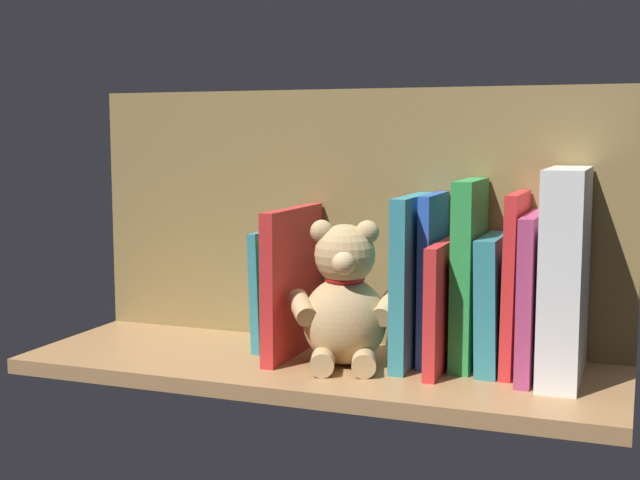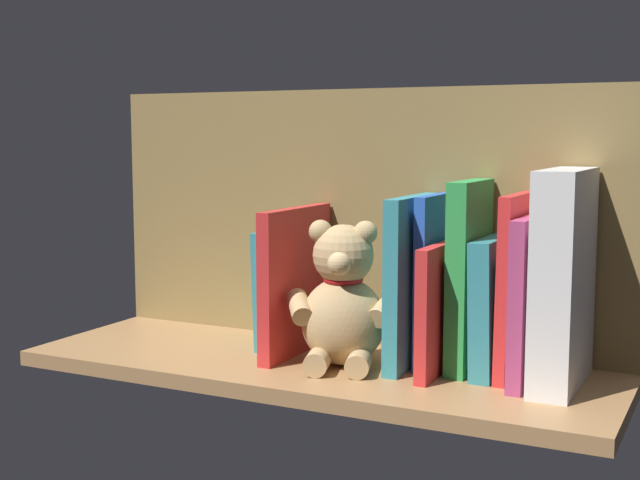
% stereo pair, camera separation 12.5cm
% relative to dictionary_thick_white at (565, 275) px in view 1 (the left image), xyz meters
% --- Properties ---
extents(ground_plane, '(0.87, 0.31, 0.02)m').
position_rel_dictionary_thick_white_xyz_m(ground_plane, '(0.34, 0.03, -0.15)').
color(ground_plane, '#A87A4C').
extents(shelf_back_panel, '(0.87, 0.02, 0.40)m').
position_rel_dictionary_thick_white_xyz_m(shelf_back_panel, '(0.34, -0.10, 0.06)').
color(shelf_back_panel, olive).
rests_on(shelf_back_panel, ground_plane).
extents(dictionary_thick_white, '(0.05, 0.18, 0.28)m').
position_rel_dictionary_thick_white_xyz_m(dictionary_thick_white, '(0.00, 0.00, 0.00)').
color(dictionary_thick_white, white).
rests_on(dictionary_thick_white, ground_plane).
extents(book_0, '(0.02, 0.17, 0.22)m').
position_rel_dictionary_thick_white_xyz_m(book_0, '(0.04, -0.01, -0.03)').
color(book_0, '#B23F72').
rests_on(book_0, ground_plane).
extents(book_1, '(0.02, 0.14, 0.25)m').
position_rel_dictionary_thick_white_xyz_m(book_1, '(0.07, -0.02, -0.02)').
color(book_1, red).
rests_on(book_1, ground_plane).
extents(book_2, '(0.03, 0.14, 0.19)m').
position_rel_dictionary_thick_white_xyz_m(book_2, '(0.10, -0.02, -0.05)').
color(book_2, teal).
rests_on(book_2, ground_plane).
extents(book_3, '(0.03, 0.14, 0.27)m').
position_rel_dictionary_thick_white_xyz_m(book_3, '(0.13, -0.02, -0.01)').
color(book_3, green).
rests_on(book_3, ground_plane).
extents(book_4, '(0.02, 0.18, 0.18)m').
position_rel_dictionary_thick_white_xyz_m(book_4, '(0.16, -0.00, -0.05)').
color(book_4, red).
rests_on(book_4, ground_plane).
extents(book_5, '(0.02, 0.13, 0.24)m').
position_rel_dictionary_thick_white_xyz_m(book_5, '(0.19, -0.03, -0.02)').
color(book_5, blue).
rests_on(book_5, ground_plane).
extents(book_6, '(0.02, 0.17, 0.24)m').
position_rel_dictionary_thick_white_xyz_m(book_6, '(0.21, -0.01, -0.02)').
color(book_6, teal).
rests_on(book_6, ground_plane).
extents(teddy_bear, '(0.16, 0.16, 0.21)m').
position_rel_dictionary_thick_white_xyz_m(teddy_bear, '(0.30, 0.04, -0.05)').
color(teddy_bear, tan).
rests_on(teddy_bear, ground_plane).
extents(book_7, '(0.02, 0.20, 0.22)m').
position_rel_dictionary_thick_white_xyz_m(book_7, '(0.39, 0.01, -0.03)').
color(book_7, red).
rests_on(book_7, ground_plane).
extents(book_8, '(0.02, 0.13, 0.17)m').
position_rel_dictionary_thick_white_xyz_m(book_8, '(0.42, -0.03, -0.06)').
color(book_8, green).
rests_on(book_8, ground_plane).
extents(book_9, '(0.02, 0.13, 0.18)m').
position_rel_dictionary_thick_white_xyz_m(book_9, '(0.44, -0.03, -0.05)').
color(book_9, teal).
rests_on(book_9, ground_plane).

